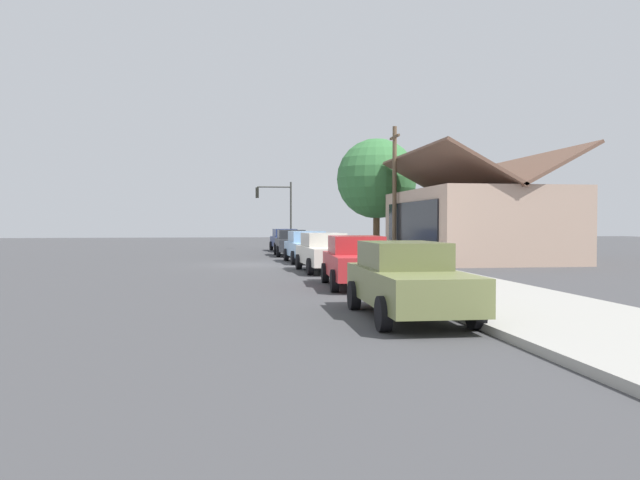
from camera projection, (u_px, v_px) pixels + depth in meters
The scene contains 13 objects.
ground_plane at pixel (253, 265), 29.96m from camera, with size 120.00×120.00×0.00m, color #424244.
sidewalk_curb at pixel (367, 262), 30.76m from camera, with size 60.00×4.20×0.16m, color #A3A099.
car_navy at pixel (285, 240), 44.93m from camera, with size 4.71×2.13×1.59m.
car_charcoal at pixel (292, 242), 38.52m from camera, with size 4.67×2.10×1.59m.
car_skyblue at pixel (308, 246), 31.87m from camera, with size 4.74×2.21×1.59m.
car_ivory at pixel (325, 252), 25.71m from camera, with size 4.88×2.11×1.59m.
car_cherry at pixel (357, 261), 19.66m from camera, with size 4.76×2.20×1.59m.
car_olive at pixel (407, 279), 13.15m from camera, with size 4.84×2.04×1.59m.
storefront_building at pixel (476, 223), 33.53m from camera, with size 11.62×7.45×5.80m.
shade_tree at pixel (377, 179), 41.30m from camera, with size 5.28×5.28×7.60m.
traffic_light_main at pixel (277, 204), 48.19m from camera, with size 0.37×2.79×5.20m.
utility_pole_wooden at pixel (395, 189), 35.52m from camera, with size 1.80×0.24×7.50m.
fire_hydrant_red at pixel (362, 260), 25.31m from camera, with size 0.22×0.22×0.71m.
Camera 1 is at (30.07, -1.08, 1.99)m, focal length 35.09 mm.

